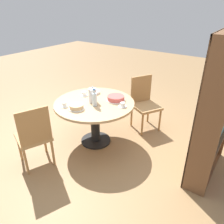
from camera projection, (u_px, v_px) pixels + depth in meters
ground_plane at (96, 141)px, 3.61m from camera, size 14.00×14.00×0.00m
dining_table at (95, 111)px, 3.35m from camera, size 1.21×1.21×0.71m
chair_a at (144, 102)px, 3.80m from camera, size 0.57×0.57×0.93m
chair_b at (34, 136)px, 2.87m from camera, size 0.54×0.54×0.93m
bookshelf at (215, 112)px, 2.61m from camera, size 0.98×0.28×1.82m
coffee_pot at (93, 95)px, 3.24m from camera, size 0.12×0.12×0.25m
water_bottle at (94, 99)px, 3.12m from camera, size 0.07×0.07×0.26m
cake_main at (116, 98)px, 3.32m from camera, size 0.29×0.29×0.08m
cake_second at (77, 107)px, 3.07m from camera, size 0.23×0.23×0.07m
cup_a at (123, 105)px, 3.13m from camera, size 0.13×0.13×0.07m
cup_b at (84, 94)px, 3.50m from camera, size 0.13×0.13×0.07m
cup_c at (65, 105)px, 3.14m from camera, size 0.13×0.13×0.07m
plate_stack at (94, 92)px, 3.59m from camera, size 0.19×0.19×0.04m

